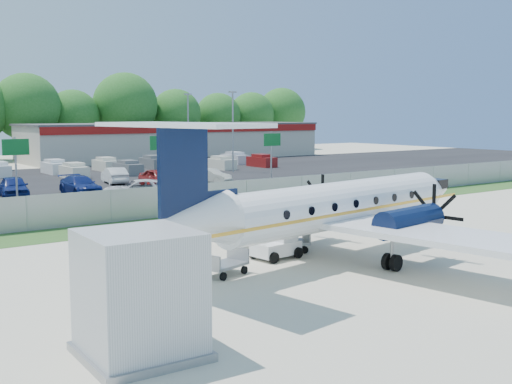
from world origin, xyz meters
TOP-DOWN VIEW (x-y plane):
  - ground at (0.00, 0.00)m, footprint 170.00×170.00m
  - grass_verge at (0.00, 12.00)m, footprint 170.00×4.00m
  - access_road at (0.00, 19.00)m, footprint 170.00×8.00m
  - parking_lot at (0.00, 40.00)m, footprint 170.00×32.00m
  - perimeter_fence at (0.00, 14.00)m, footprint 120.00×0.06m
  - building_east at (26.00, 61.98)m, footprint 44.40×12.40m
  - sign_left at (-8.00, 22.91)m, footprint 1.80×0.26m
  - sign_mid at (3.00, 22.91)m, footprint 1.80×0.26m
  - sign_right at (14.00, 22.91)m, footprint 1.80×0.26m
  - light_pole_ne at (20.00, 38.00)m, footprint 0.90×0.35m
  - light_pole_se at (20.00, 48.00)m, footprint 0.90×0.35m
  - aircraft at (-0.69, -0.94)m, footprint 20.33×19.97m
  - pushback_tug at (-2.77, 0.53)m, footprint 2.26×1.73m
  - baggage_cart_near at (-1.59, 1.31)m, footprint 2.36×1.96m
  - baggage_cart_far at (-6.48, -0.71)m, footprint 2.16×1.65m
  - service_container at (-13.09, -6.70)m, footprint 3.22×3.22m
  - cone_nose at (6.33, 0.24)m, footprint 0.38×0.38m
  - cone_starboard_wing at (4.84, 11.13)m, footprint 0.32×0.32m
  - road_car_mid at (0.23, 21.21)m, footprint 6.80×4.86m
  - road_car_east at (23.55, 16.74)m, footprint 5.69×3.29m
  - parked_car_b at (-6.46, 29.45)m, footprint 2.92×5.31m
  - parked_car_c at (-1.54, 28.26)m, footprint 2.16×5.32m
  - parked_car_d at (5.95, 28.98)m, footprint 2.06×4.99m
  - parked_car_e at (11.98, 29.79)m, footprint 2.75×4.32m
  - parked_car_g at (4.17, 34.50)m, footprint 2.45×4.91m
  - far_parking_rows at (0.00, 45.00)m, footprint 56.00×10.00m

SIDE VIEW (x-z plane):
  - ground at x=0.00m, z-range 0.00..0.00m
  - road_car_mid at x=0.23m, z-range -0.86..0.86m
  - road_car_east at x=23.55m, z-range -0.78..0.78m
  - parked_car_b at x=-6.46m, z-range -0.86..0.86m
  - parked_car_c at x=-1.54m, z-range -0.77..0.77m
  - parked_car_d at x=5.95m, z-range -0.85..0.85m
  - parked_car_e at x=11.98m, z-range -0.67..0.67m
  - parked_car_g at x=4.17m, z-range -0.77..0.77m
  - far_parking_rows at x=0.00m, z-range -0.80..0.80m
  - grass_verge at x=0.00m, z-range 0.00..0.02m
  - access_road at x=0.00m, z-range 0.00..0.02m
  - parking_lot at x=0.00m, z-range 0.00..0.02m
  - cone_starboard_wing at x=4.84m, z-range -0.01..0.45m
  - cone_nose at x=6.33m, z-range -0.01..0.52m
  - baggage_cart_far at x=-6.48m, z-range -0.04..0.97m
  - baggage_cart_near at x=-1.59m, z-range -0.04..1.03m
  - pushback_tug at x=-2.77m, z-range -0.02..1.13m
  - perimeter_fence at x=0.00m, z-range 0.01..2.00m
  - service_container at x=-13.09m, z-range -0.12..3.32m
  - aircraft at x=-0.69m, z-range -0.71..5.51m
  - building_east at x=26.00m, z-range 0.01..5.25m
  - sign_left at x=-8.00m, z-range 1.11..6.11m
  - sign_mid at x=3.00m, z-range 1.11..6.11m
  - sign_right at x=14.00m, z-range 1.11..6.11m
  - light_pole_ne at x=20.00m, z-range 0.69..9.78m
  - light_pole_se at x=20.00m, z-range 0.69..9.78m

